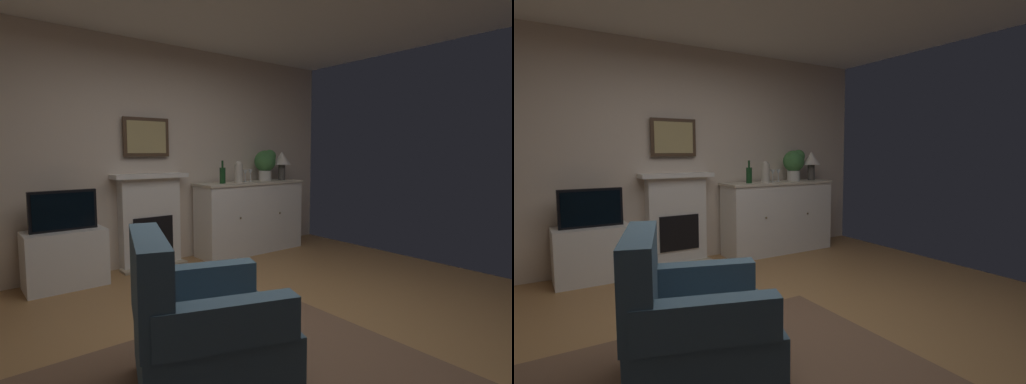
# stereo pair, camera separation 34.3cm
# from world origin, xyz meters

# --- Properties ---
(ground_plane) EXTENTS (5.61, 4.88, 0.10)m
(ground_plane) POSITION_xyz_m (0.00, 0.00, -0.05)
(ground_plane) COLOR #9E7042
(ground_plane) RESTS_ON ground
(wall_rear) EXTENTS (5.61, 0.06, 2.64)m
(wall_rear) POSITION_xyz_m (0.00, 2.41, 1.32)
(wall_rear) COLOR beige
(wall_rear) RESTS_ON ground_plane
(fireplace_unit) EXTENTS (0.87, 0.30, 1.10)m
(fireplace_unit) POSITION_xyz_m (0.01, 2.28, 0.55)
(fireplace_unit) COLOR white
(fireplace_unit) RESTS_ON ground_plane
(framed_picture) EXTENTS (0.55, 0.04, 0.45)m
(framed_picture) POSITION_xyz_m (0.01, 2.33, 1.52)
(framed_picture) COLOR #473323
(sideboard_cabinet) EXTENTS (1.53, 0.49, 0.95)m
(sideboard_cabinet) POSITION_xyz_m (1.36, 2.11, 0.48)
(sideboard_cabinet) COLOR white
(sideboard_cabinet) RESTS_ON ground_plane
(table_lamp) EXTENTS (0.26, 0.26, 0.40)m
(table_lamp) POSITION_xyz_m (1.93, 2.11, 1.23)
(table_lamp) COLOR #4C4742
(table_lamp) RESTS_ON sideboard_cabinet
(wine_bottle) EXTENTS (0.08, 0.08, 0.29)m
(wine_bottle) POSITION_xyz_m (0.91, 2.09, 1.06)
(wine_bottle) COLOR #193F1E
(wine_bottle) RESTS_ON sideboard_cabinet
(wine_glass_left) EXTENTS (0.07, 0.07, 0.16)m
(wine_glass_left) POSITION_xyz_m (1.28, 2.12, 1.08)
(wine_glass_left) COLOR silver
(wine_glass_left) RESTS_ON sideboard_cabinet
(wine_glass_center) EXTENTS (0.07, 0.07, 0.16)m
(wine_glass_center) POSITION_xyz_m (1.39, 2.15, 1.08)
(wine_glass_center) COLOR silver
(wine_glass_center) RESTS_ON sideboard_cabinet
(vase_decorative) EXTENTS (0.11, 0.11, 0.28)m
(vase_decorative) POSITION_xyz_m (1.13, 2.06, 1.09)
(vase_decorative) COLOR beige
(vase_decorative) RESTS_ON sideboard_cabinet
(tv_cabinet) EXTENTS (0.75, 0.42, 0.58)m
(tv_cabinet) POSITION_xyz_m (-0.97, 2.12, 0.29)
(tv_cabinet) COLOR white
(tv_cabinet) RESTS_ON ground_plane
(tv_set) EXTENTS (0.62, 0.07, 0.40)m
(tv_set) POSITION_xyz_m (-0.97, 2.10, 0.78)
(tv_set) COLOR black
(tv_set) RESTS_ON tv_cabinet
(potted_plant_small) EXTENTS (0.30, 0.30, 0.43)m
(potted_plant_small) POSITION_xyz_m (1.67, 2.15, 1.21)
(potted_plant_small) COLOR beige
(potted_plant_small) RESTS_ON sideboard_cabinet
(armchair) EXTENTS (1.01, 0.98, 0.92)m
(armchair) POSITION_xyz_m (-0.81, -0.26, 0.38)
(armchair) COLOR #3F596B
(armchair) RESTS_ON ground_plane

